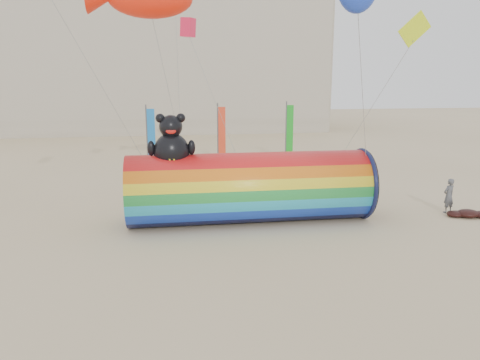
{
  "coord_description": "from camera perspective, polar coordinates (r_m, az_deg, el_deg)",
  "views": [
    {
      "loc": [
        -2.77,
        -19.72,
        7.19
      ],
      "look_at": [
        0.5,
        1.5,
        2.4
      ],
      "focal_mm": 35.0,
      "sensor_mm": 36.0,
      "label": 1
    }
  ],
  "objects": [
    {
      "name": "ground",
      "position": [
        21.17,
        -0.73,
        -7.28
      ],
      "size": [
        160.0,
        160.0,
        0.0
      ],
      "primitive_type": "plane",
      "color": "#CCB58C",
      "rests_on": "ground"
    },
    {
      "name": "kite_handler",
      "position": [
        27.34,
        24.1,
        -1.76
      ],
      "size": [
        0.79,
        0.64,
        1.87
      ],
      "primitive_type": "imported",
      "rotation": [
        0.0,
        0.0,
        3.46
      ],
      "color": "#4E5055",
      "rests_on": "ground"
    },
    {
      "name": "windsock_assembly",
      "position": [
        23.28,
        1.16,
        -0.7
      ],
      "size": [
        12.05,
        3.67,
        5.56
      ],
      "color": "red",
      "rests_on": "ground"
    },
    {
      "name": "festival_banners",
      "position": [
        36.04,
        -2.12,
        5.31
      ],
      "size": [
        11.62,
        2.76,
        5.2
      ],
      "color": "#59595E",
      "rests_on": "ground"
    },
    {
      "name": "hotel_building",
      "position": [
        66.39,
        -17.33,
        14.73
      ],
      "size": [
        60.4,
        15.4,
        20.6
      ],
      "color": "#B7AD99",
      "rests_on": "ground"
    },
    {
      "name": "fabric_bundle",
      "position": [
        27.23,
        26.32,
        -3.69
      ],
      "size": [
        2.62,
        1.35,
        0.41
      ],
      "color": "#38100A",
      "rests_on": "ground"
    }
  ]
}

